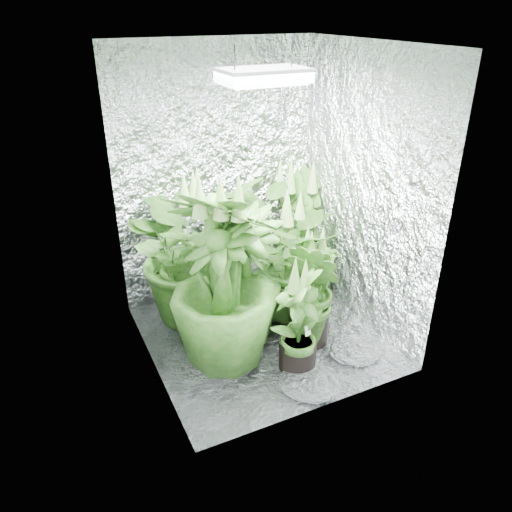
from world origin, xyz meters
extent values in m
plane|color=silver|center=(0.00, 0.00, 0.00)|extent=(1.60, 1.60, 0.00)
cube|color=silver|center=(0.00, 0.80, 1.00)|extent=(1.60, 0.02, 2.00)
cube|color=silver|center=(0.00, -0.80, 1.00)|extent=(1.60, 0.02, 2.00)
cube|color=silver|center=(-0.80, 0.00, 1.00)|extent=(0.02, 1.60, 2.00)
cube|color=silver|center=(0.80, 0.00, 1.00)|extent=(0.02, 1.60, 2.00)
cube|color=silver|center=(0.00, 0.00, 2.00)|extent=(1.60, 1.60, 0.01)
cube|color=gray|center=(0.00, 0.00, 1.83)|extent=(0.50, 0.30, 0.08)
cube|color=white|center=(0.00, 0.00, 1.79)|extent=(0.46, 0.26, 0.01)
cylinder|color=black|center=(-0.18, 0.00, 1.94)|extent=(0.01, 0.01, 0.13)
cylinder|color=black|center=(0.18, 0.00, 1.94)|extent=(0.01, 0.01, 0.13)
cylinder|color=black|center=(-0.36, 0.48, 0.13)|extent=(0.28, 0.28, 0.25)
cylinder|color=#492D1B|center=(-0.36, 0.48, 0.24)|extent=(0.26, 0.26, 0.03)
imported|color=#15450E|center=(-0.36, 0.48, 0.58)|extent=(1.29, 1.29, 1.10)
cone|color=#739B51|center=(-0.36, 0.48, 1.07)|extent=(0.09, 0.09, 0.25)
cylinder|color=black|center=(0.08, 0.64, 0.11)|extent=(0.24, 0.24, 0.22)
cylinder|color=#492D1B|center=(0.08, 0.64, 0.20)|extent=(0.23, 0.23, 0.03)
imported|color=#15450E|center=(0.08, 0.64, 0.40)|extent=(0.56, 0.56, 0.76)
cone|color=#739B51|center=(0.08, 0.64, 0.73)|extent=(0.08, 0.08, 0.22)
cylinder|color=black|center=(0.64, 0.64, 0.13)|extent=(0.29, 0.29, 0.26)
cylinder|color=#492D1B|center=(0.64, 0.64, 0.25)|extent=(0.27, 0.27, 0.03)
imported|color=#15450E|center=(0.64, 0.64, 0.52)|extent=(0.59, 0.59, 0.99)
cone|color=#739B51|center=(0.64, 0.64, 0.95)|extent=(0.09, 0.09, 0.26)
cylinder|color=black|center=(-0.35, -0.14, 0.14)|extent=(0.31, 0.31, 0.28)
cylinder|color=#492D1B|center=(-0.35, -0.14, 0.27)|extent=(0.29, 0.29, 0.03)
imported|color=#15450E|center=(-0.35, -0.14, 0.65)|extent=(0.98, 0.98, 1.24)
cone|color=#739B51|center=(-0.35, -0.14, 1.21)|extent=(0.10, 0.10, 0.28)
cylinder|color=black|center=(0.33, 0.16, 0.12)|extent=(0.26, 0.26, 0.23)
cylinder|color=#492D1B|center=(0.33, 0.16, 0.22)|extent=(0.24, 0.24, 0.03)
imported|color=#15450E|center=(0.33, 0.16, 0.51)|extent=(0.94, 0.94, 0.96)
cone|color=#739B51|center=(0.33, 0.16, 0.93)|extent=(0.08, 0.08, 0.23)
cylinder|color=black|center=(0.06, -0.41, 0.11)|extent=(0.25, 0.25, 0.22)
cylinder|color=#492D1B|center=(0.06, -0.41, 0.20)|extent=(0.23, 0.23, 0.03)
imported|color=#15450E|center=(0.06, -0.41, 0.40)|extent=(0.55, 0.55, 0.75)
cone|color=#739B51|center=(0.06, -0.41, 0.72)|extent=(0.08, 0.08, 0.22)
cylinder|color=black|center=(0.29, -0.19, 0.12)|extent=(0.26, 0.26, 0.24)
cylinder|color=#492D1B|center=(0.29, -0.19, 0.22)|extent=(0.24, 0.24, 0.03)
imported|color=#15450E|center=(0.29, -0.19, 0.43)|extent=(0.47, 0.47, 0.79)
cone|color=#739B51|center=(0.29, -0.19, 0.77)|extent=(0.08, 0.08, 0.24)
cylinder|color=black|center=(-0.13, 0.04, 0.14)|extent=(0.30, 0.30, 0.27)
cylinder|color=#492D1B|center=(-0.13, 0.04, 0.26)|extent=(0.28, 0.28, 0.03)
imported|color=#15450E|center=(-0.13, 0.04, 0.52)|extent=(0.76, 0.76, 0.98)
cone|color=#739B51|center=(-0.13, 0.04, 0.95)|extent=(0.10, 0.10, 0.27)
cylinder|color=black|center=(0.62, 0.62, 0.04)|extent=(0.15, 0.15, 0.08)
cylinder|color=black|center=(0.62, 0.62, 0.21)|extent=(0.13, 0.13, 0.11)
cylinder|color=#4C4C51|center=(0.56, 0.60, 0.21)|extent=(0.10, 0.31, 0.32)
torus|color=#4C4C51|center=(0.56, 0.60, 0.21)|extent=(0.10, 0.32, 0.33)
cube|color=white|center=(0.11, -0.44, 0.30)|extent=(0.05, 0.03, 0.07)
camera|label=1|loc=(-1.34, -2.70, 2.20)|focal=35.00mm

